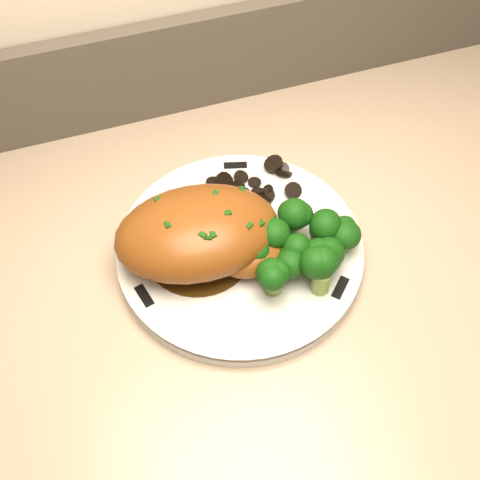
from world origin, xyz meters
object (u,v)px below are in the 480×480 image
object	(u,v)px
counter	(203,478)
chicken_breast	(203,235)
plate	(240,250)
broccoli_florets	(299,247)

from	to	relation	value
counter	chicken_breast	bearing A→B (deg)	59.11
chicken_breast	plate	bearing A→B (deg)	-0.26
plate	chicken_breast	bearing A→B (deg)	174.57
broccoli_florets	counter	bearing A→B (deg)	-160.13
counter	chicken_breast	xyz separation A→B (m)	(0.05, 0.09, 0.50)
counter	plate	bearing A→B (deg)	43.70
counter	broccoli_florets	distance (m)	0.51
counter	plate	world-z (taller)	counter
counter	chicken_breast	world-z (taller)	counter
counter	broccoli_florets	size ratio (longest dim) A/B	18.40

